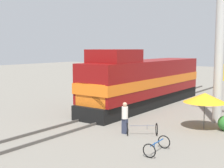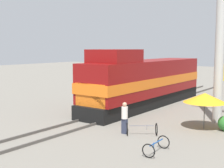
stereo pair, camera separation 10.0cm
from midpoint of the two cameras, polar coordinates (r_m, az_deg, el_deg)
The scene contains 9 objects.
ground_plane at distance 21.04m, azimuth -1.02°, elevation -6.16°, with size 120.00×120.00×0.00m, color slate.
rail_near at distance 21.46m, azimuth -2.55°, elevation -5.71°, with size 0.08×40.09×0.15m, color #4C4742.
rail_far at distance 20.61m, azimuth 0.58°, elevation -6.22°, with size 0.08×40.09×0.15m, color #4C4742.
locomotive at distance 24.81m, azimuth 5.99°, elevation 0.36°, with size 2.90×14.63×4.55m.
utility_pole at distance 20.36m, azimuth 19.28°, elevation 7.65°, with size 1.80×0.57×10.24m.
vendor_umbrella at distance 18.63m, azimuth 16.76°, elevation -2.43°, with size 2.44×2.44×2.10m.
person_bystander at distance 17.03m, azimuth 2.49°, elevation -5.98°, with size 0.34×0.34×1.74m.
bicycle at distance 16.93m, azimuth 5.65°, elevation -8.19°, with size 1.70×1.49×0.67m.
bicycle_spare at distance 14.29m, azimuth 8.31°, elevation -11.15°, with size 0.69×1.58×0.62m.
Camera 2 is at (12.52, -16.25, 4.68)m, focal length 50.00 mm.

